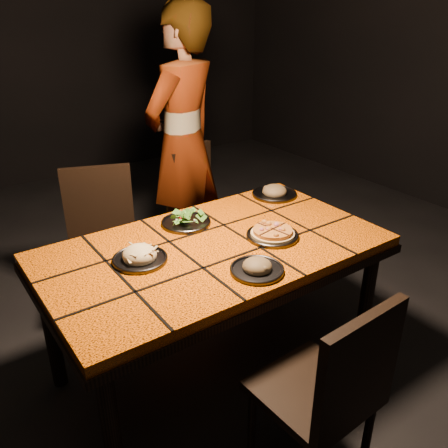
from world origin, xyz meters
TOP-DOWN VIEW (x-y plane):
  - room_shell at (0.00, 0.00)m, footprint 6.04×7.04m
  - dining_table at (0.00, 0.00)m, footprint 1.62×0.92m
  - chair_near at (-0.03, -0.81)m, footprint 0.42×0.42m
  - chair_far_left at (-0.23, 0.87)m, footprint 0.53×0.53m
  - chair_far_right at (0.55, 0.95)m, footprint 0.52×0.52m
  - diner at (0.47, 1.06)m, footprint 0.78×0.66m
  - plate_pizza at (0.28, -0.10)m, footprint 0.26×0.26m
  - plate_pasta at (-0.35, 0.06)m, footprint 0.25×0.25m
  - plate_salad at (0.01, 0.27)m, footprint 0.26×0.26m
  - plate_mushroom_a at (0.01, -0.31)m, footprint 0.23×0.23m
  - plate_mushroom_b at (0.64, 0.31)m, footprint 0.26×0.26m

SIDE VIEW (x-z plane):
  - chair_far_right at x=0.55m, z-range 0.06..0.96m
  - chair_near at x=-0.03m, z-range 0.07..0.96m
  - chair_far_left at x=-0.23m, z-range 0.07..0.98m
  - dining_table at x=0.00m, z-range 0.30..1.05m
  - plate_pizza at x=0.28m, z-range 0.75..0.79m
  - plate_mushroom_a at x=0.01m, z-range 0.73..0.81m
  - plate_pasta at x=-0.35m, z-range 0.73..0.81m
  - plate_mushroom_b at x=0.64m, z-range 0.73..0.82m
  - plate_salad at x=0.01m, z-range 0.74..0.81m
  - diner at x=0.47m, z-range 0.00..1.82m
  - room_shell at x=0.00m, z-range -0.04..3.04m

